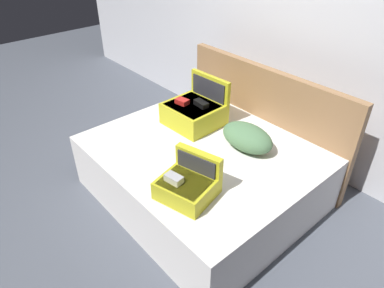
# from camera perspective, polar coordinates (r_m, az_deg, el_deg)

# --- Properties ---
(ground_plane) EXTENTS (12.00, 12.00, 0.00)m
(ground_plane) POSITION_cam_1_polar(r_m,az_deg,el_deg) (3.24, -3.80, -11.20)
(ground_plane) COLOR #4C515B
(back_wall) EXTENTS (8.00, 0.10, 2.60)m
(back_wall) POSITION_cam_1_polar(r_m,az_deg,el_deg) (3.65, 17.15, 16.80)
(back_wall) COLOR silver
(back_wall) RESTS_ON ground
(bed) EXTENTS (1.90, 1.61, 0.53)m
(bed) POSITION_cam_1_polar(r_m,az_deg,el_deg) (3.25, 1.60, -4.59)
(bed) COLOR silver
(bed) RESTS_ON ground
(headboard) EXTENTS (1.94, 0.08, 1.05)m
(headboard) POSITION_cam_1_polar(r_m,az_deg,el_deg) (3.64, 11.54, 4.18)
(headboard) COLOR olive
(headboard) RESTS_ON ground
(hard_case_large) EXTENTS (0.51, 0.50, 0.44)m
(hard_case_large) POSITION_cam_1_polar(r_m,az_deg,el_deg) (3.40, 0.44, 5.36)
(hard_case_large) COLOR gold
(hard_case_large) RESTS_ON bed
(hard_case_medium) EXTENTS (0.46, 0.44, 0.30)m
(hard_case_medium) POSITION_cam_1_polar(r_m,az_deg,el_deg) (2.56, -0.69, -6.55)
(hard_case_medium) COLOR gold
(hard_case_medium) RESTS_ON bed
(pillow_near_headboard) EXTENTS (0.51, 0.33, 0.21)m
(pillow_near_headboard) POSITION_cam_1_polar(r_m,az_deg,el_deg) (3.09, 8.97, 1.10)
(pillow_near_headboard) COLOR #4C724C
(pillow_near_headboard) RESTS_ON bed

